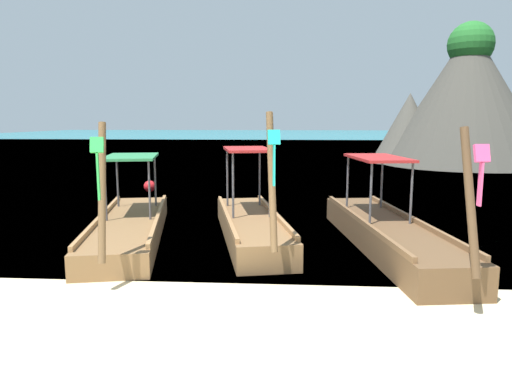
# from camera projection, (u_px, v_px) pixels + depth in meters

# --- Properties ---
(ground) EXTENTS (120.00, 120.00, 0.00)m
(ground) POSITION_uv_depth(u_px,v_px,m) (232.00, 348.00, 5.60)
(ground) COLOR beige
(sea_water) EXTENTS (120.00, 120.00, 0.00)m
(sea_water) POSITION_uv_depth(u_px,v_px,m) (283.00, 139.00, 66.96)
(sea_water) COLOR #147A89
(sea_water) RESTS_ON ground
(longtail_boat_green_ribbon) EXTENTS (2.55, 6.45, 2.70)m
(longtail_boat_green_ribbon) POSITION_uv_depth(u_px,v_px,m) (130.00, 225.00, 10.73)
(longtail_boat_green_ribbon) COLOR brown
(longtail_boat_green_ribbon) RESTS_ON ground
(longtail_boat_turquoise_ribbon) EXTENTS (2.25, 5.59, 2.87)m
(longtail_boat_turquoise_ribbon) POSITION_uv_depth(u_px,v_px,m) (251.00, 224.00, 10.70)
(longtail_boat_turquoise_ribbon) COLOR brown
(longtail_boat_turquoise_ribbon) RESTS_ON ground
(longtail_boat_pink_ribbon) EXTENTS (2.04, 6.77, 2.63)m
(longtail_boat_pink_ribbon) POSITION_uv_depth(u_px,v_px,m) (387.00, 232.00, 9.93)
(longtail_boat_pink_ribbon) COLOR brown
(longtail_boat_pink_ribbon) RESTS_ON ground
(karst_rock) EXTENTS (10.34, 9.81, 8.51)m
(karst_rock) POSITION_uv_depth(u_px,v_px,m) (461.00, 99.00, 28.28)
(karst_rock) COLOR #47443D
(karst_rock) RESTS_ON ground
(mooring_buoy_near) EXTENTS (0.44, 0.44, 0.44)m
(mooring_buoy_near) POSITION_uv_depth(u_px,v_px,m) (150.00, 186.00, 17.67)
(mooring_buoy_near) COLOR red
(mooring_buoy_near) RESTS_ON sea_water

